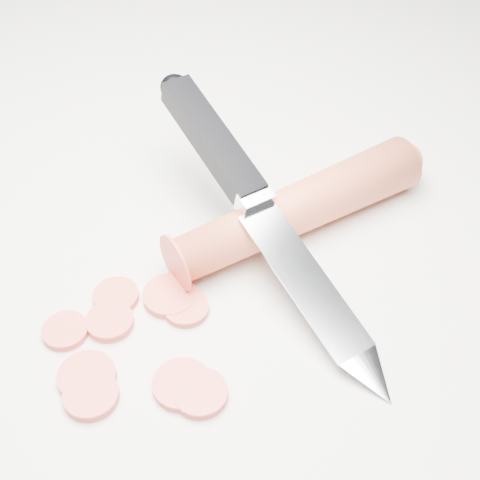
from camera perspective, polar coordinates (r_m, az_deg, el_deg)
The scene contains 12 objects.
ground at distance 0.49m, azimuth -5.18°, elevation -4.64°, with size 2.40×2.40×0.00m, color silver.
carrot at distance 0.52m, azimuth 4.97°, elevation 2.70°, with size 0.04×0.04×0.21m, color #D85432.
carrot_slice_0 at distance 0.49m, azimuth -10.53°, elevation -4.75°, with size 0.03×0.03×0.01m, color #EB4D39.
carrot_slice_1 at distance 0.47m, azimuth -11.04°, elevation -6.85°, with size 0.03×0.03×0.01m, color #EB4D39.
carrot_slice_2 at distance 0.48m, azimuth -14.68°, elevation -7.51°, with size 0.03×0.03×0.01m, color #EB4D39.
carrot_slice_3 at distance 0.45m, azimuth -12.93°, elevation -11.29°, with size 0.04×0.04×0.01m, color #EB4D39.
carrot_slice_4 at distance 0.43m, azimuth -3.41°, elevation -12.93°, with size 0.04×0.04×0.01m, color #EB4D39.
carrot_slice_5 at distance 0.48m, azimuth -5.99°, elevation -4.76°, with size 0.04×0.04×0.01m, color #EB4D39.
carrot_slice_6 at distance 0.44m, azimuth -12.59°, elevation -12.82°, with size 0.04×0.04×0.01m, color #EB4D39.
carrot_slice_7 at distance 0.47m, azimuth -4.62°, elevation -5.83°, with size 0.03×0.03×0.01m, color #EB4D39.
carrot_slice_8 at distance 0.44m, azimuth -4.97°, elevation -12.20°, with size 0.04×0.04×0.01m, color #EB4D39.
kitchen_knife at distance 0.48m, azimuth 2.40°, elevation 2.12°, with size 0.29×0.15×0.09m, color silver, non-canonical shape.
Camera 1 is at (0.21, -0.23, 0.37)m, focal length 50.00 mm.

